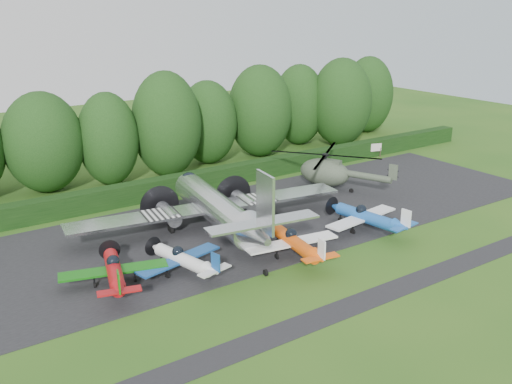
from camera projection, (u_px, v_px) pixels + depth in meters
ground at (282, 276)px, 41.15m from camera, size 160.00×160.00×0.00m
apron at (213, 232)px, 49.00m from camera, size 70.00×18.00×0.01m
taxiway_verge at (338, 311)px, 36.44m from camera, size 70.00×2.00×0.00m
hedgerow at (158, 198)px, 57.64m from camera, size 90.00×1.60×2.00m
transport_plane at (217, 208)px, 48.31m from camera, size 24.80×19.02×7.95m
light_plane_red at (114, 271)px, 39.26m from camera, size 7.44×7.82×2.86m
light_plane_white at (183, 259)px, 41.19m from camera, size 7.00×7.36×2.69m
light_plane_orange at (295, 243)px, 43.80m from camera, size 7.66×8.06×2.94m
light_plane_blue at (367, 217)px, 48.94m from camera, size 7.85×8.25×3.02m
helicopter at (325, 170)px, 59.95m from camera, size 11.65×13.64×3.75m
sign_board at (370, 149)px, 72.11m from camera, size 3.15×0.12×1.77m
tree_1 at (299, 105)px, 77.82m from camera, size 7.14×7.14×10.98m
tree_2 at (208, 122)px, 68.58m from camera, size 7.11×7.11×10.10m
tree_3 at (166, 124)px, 63.23m from camera, size 7.75×7.75×11.84m
tree_4 at (341, 102)px, 77.03m from camera, size 8.25×8.25×11.89m
tree_7 at (368, 95)px, 85.31m from camera, size 7.48×7.48×11.32m
tree_9 at (108, 139)px, 60.42m from camera, size 6.43×6.43×10.02m
tree_10 at (43, 142)px, 58.05m from camera, size 8.14×8.14×10.43m
tree_11 at (260, 111)px, 71.71m from camera, size 8.12×8.12×11.57m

